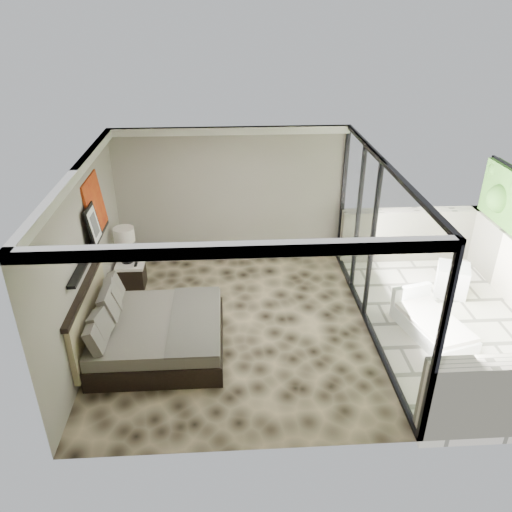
{
  "coord_description": "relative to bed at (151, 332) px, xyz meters",
  "views": [
    {
      "loc": [
        -0.07,
        -6.81,
        4.94
      ],
      "look_at": [
        0.37,
        0.4,
        1.17
      ],
      "focal_mm": 35.0,
      "sensor_mm": 36.0,
      "label": 1
    }
  ],
  "objects": [
    {
      "name": "table_lamp",
      "position": [
        -0.67,
        2.0,
        0.63
      ],
      "size": [
        0.38,
        0.38,
        0.69
      ],
      "color": "black",
      "rests_on": "nightstand"
    },
    {
      "name": "nightstand",
      "position": [
        -0.62,
        1.97,
        -0.07
      ],
      "size": [
        0.67,
        0.67,
        0.52
      ],
      "primitive_type": "cube",
      "rotation": [
        0.0,
        0.0,
        -0.37
      ],
      "color": "black",
      "rests_on": "floor"
    },
    {
      "name": "picture_ledge",
      "position": [
        -0.88,
        0.55,
        1.17
      ],
      "size": [
        0.12,
        2.2,
        0.05
      ],
      "primitive_type": "cube",
      "color": "black",
      "rests_on": "left_wall"
    },
    {
      "name": "bed",
      "position": [
        0.0,
        0.0,
        0.0
      ],
      "size": [
        2.04,
        1.97,
        1.12
      ],
      "color": "black",
      "rests_on": "floor"
    },
    {
      "name": "framed_print",
      "position": [
        -0.84,
        0.78,
        1.49
      ],
      "size": [
        0.11,
        0.5,
        0.6
      ],
      "primitive_type": "cube",
      "rotation": [
        0.0,
        -0.14,
        0.0
      ],
      "color": "black",
      "rests_on": "picture_ledge"
    },
    {
      "name": "back_wall",
      "position": [
        1.3,
        2.94,
        1.07
      ],
      "size": [
        4.5,
        0.02,
        2.8
      ],
      "primitive_type": "cube",
      "color": "gray",
      "rests_on": "floor"
    },
    {
      "name": "floor",
      "position": [
        1.3,
        0.45,
        -0.33
      ],
      "size": [
        5.0,
        5.0,
        0.0
      ],
      "primitive_type": "plane",
      "color": "black",
      "rests_on": "ground"
    },
    {
      "name": "glass_wall",
      "position": [
        3.55,
        0.45,
        1.07
      ],
      "size": [
        0.08,
        5.0,
        2.8
      ],
      "primitive_type": "cube",
      "color": "white",
      "rests_on": "floor"
    },
    {
      "name": "lounger",
      "position": [
        4.5,
        0.15,
        -0.16
      ],
      "size": [
        1.06,
        1.57,
        0.56
      ],
      "rotation": [
        0.0,
        0.0,
        0.26
      ],
      "color": "white",
      "rests_on": "terrace_slab"
    },
    {
      "name": "terrace_slab",
      "position": [
        5.05,
        0.45,
        -0.39
      ],
      "size": [
        3.0,
        5.0,
        0.12
      ],
      "primitive_type": "cube",
      "color": "beige",
      "rests_on": "ground"
    },
    {
      "name": "abstract_canvas",
      "position": [
        -0.89,
        1.23,
        1.64
      ],
      "size": [
        0.13,
        0.9,
        0.9
      ],
      "primitive_type": "cube",
      "rotation": [
        0.0,
        -0.1,
        0.0
      ],
      "color": "#AC320E",
      "rests_on": "picture_ledge"
    },
    {
      "name": "left_wall",
      "position": [
        -0.94,
        0.45,
        1.07
      ],
      "size": [
        0.02,
        5.0,
        2.8
      ],
      "primitive_type": "cube",
      "color": "gray",
      "rests_on": "floor"
    },
    {
      "name": "ottoman",
      "position": [
        5.35,
        1.38,
        -0.06
      ],
      "size": [
        0.73,
        0.73,
        0.55
      ],
      "primitive_type": "cube",
      "rotation": [
        0.0,
        0.0,
        -0.4
      ],
      "color": "silver",
      "rests_on": "terrace_slab"
    },
    {
      "name": "ceiling",
      "position": [
        1.3,
        0.45,
        2.46
      ],
      "size": [
        4.5,
        5.0,
        0.02
      ],
      "primitive_type": "cube",
      "color": "silver",
      "rests_on": "back_wall"
    }
  ]
}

